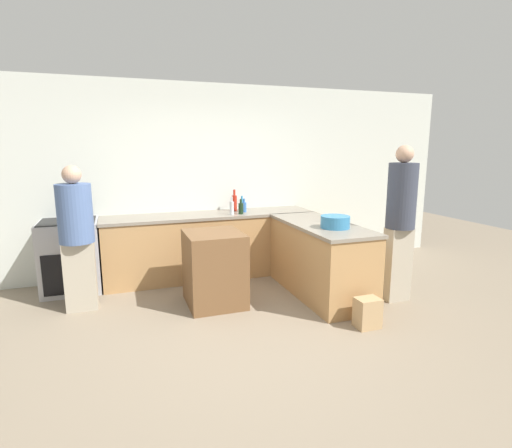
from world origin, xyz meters
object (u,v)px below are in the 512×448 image
object	(u,v)px
island_table	(214,268)
person_by_range	(77,234)
hot_sauce_bottle	(234,202)
paper_bag	(367,313)
person_at_peninsula	(400,218)
dish_soap_bottle	(242,205)
wine_bottle_dark	(241,208)
mixing_bowl	(335,222)
range_oven	(71,256)
vinegar_bottle_clear	(232,208)
water_bottle_blue	(244,207)

from	to	relation	value
island_table	person_by_range	xyz separation A→B (m)	(-1.46, 0.34, 0.45)
hot_sauce_bottle	paper_bag	world-z (taller)	hot_sauce_bottle
person_by_range	person_at_peninsula	xyz separation A→B (m)	(3.54, -0.94, 0.13)
island_table	dish_soap_bottle	distance (m)	1.47
island_table	wine_bottle_dark	xyz separation A→B (m)	(0.60, 0.86, 0.56)
island_table	wine_bottle_dark	bearing A→B (deg)	55.39
dish_soap_bottle	mixing_bowl	bearing A→B (deg)	-68.51
hot_sauce_bottle	dish_soap_bottle	distance (m)	0.12
range_oven	hot_sauce_bottle	size ratio (longest dim) A/B	2.93
hot_sauce_bottle	dish_soap_bottle	bearing A→B (deg)	-0.89
person_by_range	mixing_bowl	bearing A→B (deg)	-15.24
hot_sauce_bottle	person_at_peninsula	bearing A→B (deg)	-49.75
range_oven	dish_soap_bottle	bearing A→B (deg)	3.16
vinegar_bottle_clear	island_table	bearing A→B (deg)	-118.35
mixing_bowl	paper_bag	world-z (taller)	mixing_bowl
hot_sauce_bottle	water_bottle_blue	xyz separation A→B (m)	(0.10, -0.15, -0.05)
island_table	hot_sauce_bottle	xyz separation A→B (m)	(0.59, 1.16, 0.60)
person_at_peninsula	island_table	bearing A→B (deg)	163.86
person_by_range	water_bottle_blue	bearing A→B (deg)	17.38
range_oven	paper_bag	bearing A→B (deg)	-36.52
island_table	mixing_bowl	xyz separation A→B (m)	(1.33, -0.42, 0.54)
vinegar_bottle_clear	person_by_range	size ratio (longest dim) A/B	0.15
water_bottle_blue	dish_soap_bottle	distance (m)	0.15
water_bottle_blue	paper_bag	bearing A→B (deg)	-73.71
mixing_bowl	dish_soap_bottle	size ratio (longest dim) A/B	1.56
range_oven	person_at_peninsula	distance (m)	4.08
dish_soap_bottle	person_by_range	world-z (taller)	person_by_range
dish_soap_bottle	person_by_range	size ratio (longest dim) A/B	0.13
mixing_bowl	wine_bottle_dark	size ratio (longest dim) A/B	1.58
wine_bottle_dark	person_at_peninsula	bearing A→B (deg)	-44.53
range_oven	person_at_peninsula	size ratio (longest dim) A/B	0.50
island_table	mixing_bowl	distance (m)	1.49
mixing_bowl	hot_sauce_bottle	xyz separation A→B (m)	(-0.74, 1.58, 0.05)
water_bottle_blue	person_at_peninsula	xyz separation A→B (m)	(1.40, -1.61, 0.03)
wine_bottle_dark	paper_bag	size ratio (longest dim) A/B	0.68
wine_bottle_dark	water_bottle_blue	bearing A→B (deg)	57.52
wine_bottle_dark	person_by_range	size ratio (longest dim) A/B	0.13
range_oven	mixing_bowl	bearing A→B (deg)	-26.30
hot_sauce_bottle	mixing_bowl	bearing A→B (deg)	-65.06
island_table	dish_soap_bottle	bearing A→B (deg)	58.74
vinegar_bottle_clear	paper_bag	bearing A→B (deg)	-66.88
paper_bag	person_at_peninsula	bearing A→B (deg)	34.86
hot_sauce_bottle	wine_bottle_dark	xyz separation A→B (m)	(0.00, -0.30, -0.04)
wine_bottle_dark	person_by_range	xyz separation A→B (m)	(-2.05, -0.53, -0.11)
vinegar_bottle_clear	person_at_peninsula	distance (m)	2.18
person_at_peninsula	paper_bag	bearing A→B (deg)	-145.14
range_oven	person_by_range	bearing A→B (deg)	-77.24
range_oven	water_bottle_blue	size ratio (longest dim) A/B	4.70
hot_sauce_bottle	vinegar_bottle_clear	bearing A→B (deg)	-112.82
mixing_bowl	range_oven	bearing A→B (deg)	153.70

